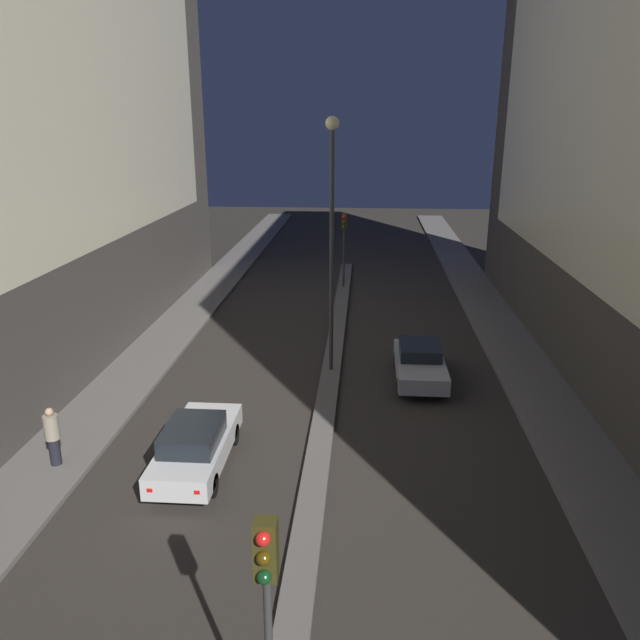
{
  "coord_description": "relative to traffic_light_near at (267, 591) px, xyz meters",
  "views": [
    {
      "loc": [
        1.24,
        -3.41,
        9.4
      ],
      "look_at": [
        -0.38,
        18.37,
        2.33
      ],
      "focal_mm": 35.0,
      "sensor_mm": 36.0,
      "label": 1
    }
  ],
  "objects": [
    {
      "name": "median_strip",
      "position": [
        0.0,
        15.77,
        -3.18
      ],
      "size": [
        0.72,
        36.46,
        0.15
      ],
      "color": "#66605B",
      "rests_on": "ground"
    },
    {
      "name": "traffic_light_near",
      "position": [
        0.0,
        0.0,
        0.0
      ],
      "size": [
        0.32,
        0.42,
        4.22
      ],
      "color": "#383838",
      "rests_on": "median_strip"
    },
    {
      "name": "traffic_light_mid",
      "position": [
        0.0,
        28.06,
        0.0
      ],
      "size": [
        0.32,
        0.42,
        4.22
      ],
      "color": "#383838",
      "rests_on": "median_strip"
    },
    {
      "name": "street_lamp",
      "position": [
        0.0,
        15.5,
        2.9
      ],
      "size": [
        0.48,
        0.48,
        9.35
      ],
      "color": "#383838",
      "rests_on": "median_strip"
    },
    {
      "name": "car_left_lane",
      "position": [
        -3.36,
        8.27,
        -2.51
      ],
      "size": [
        1.7,
        4.47,
        1.48
      ],
      "color": "silver",
      "rests_on": "ground"
    },
    {
      "name": "car_right_lane",
      "position": [
        3.36,
        15.03,
        -2.55
      ],
      "size": [
        1.77,
        4.21,
        1.36
      ],
      "color": "#B2B2B7",
      "rests_on": "ground"
    },
    {
      "name": "pedestrian_on_left_sidewalk",
      "position": [
        -7.31,
        7.98,
        -2.22
      ],
      "size": [
        0.41,
        0.41,
        1.73
      ],
      "color": "black",
      "rests_on": "sidewalk_left"
    }
  ]
}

